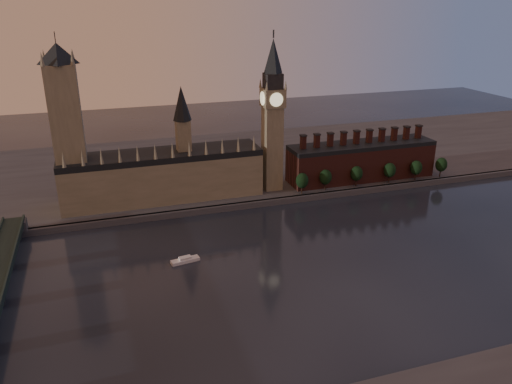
# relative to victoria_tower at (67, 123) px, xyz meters

# --- Properties ---
(ground) EXTENTS (900.00, 900.00, 0.00)m
(ground) POSITION_rel_victoria_tower_xyz_m (120.00, -115.00, -59.09)
(ground) COLOR black
(ground) RESTS_ON ground
(north_bank) EXTENTS (900.00, 182.00, 4.00)m
(north_bank) POSITION_rel_victoria_tower_xyz_m (120.00, 63.04, -57.09)
(north_bank) COLOR #4C4D52
(north_bank) RESTS_ON ground
(palace_of_westminster) EXTENTS (130.00, 30.30, 74.00)m
(palace_of_westminster) POSITION_rel_victoria_tower_xyz_m (55.59, -0.09, -37.46)
(palace_of_westminster) COLOR gray
(palace_of_westminster) RESTS_ON north_bank
(victoria_tower) EXTENTS (24.00, 24.00, 108.00)m
(victoria_tower) POSITION_rel_victoria_tower_xyz_m (0.00, 0.00, 0.00)
(victoria_tower) COLOR gray
(victoria_tower) RESTS_ON north_bank
(big_ben) EXTENTS (15.00, 15.00, 107.00)m
(big_ben) POSITION_rel_victoria_tower_xyz_m (130.00, -5.00, -2.26)
(big_ben) COLOR gray
(big_ben) RESTS_ON north_bank
(chimney_block) EXTENTS (110.00, 25.00, 37.00)m
(chimney_block) POSITION_rel_victoria_tower_xyz_m (200.00, -5.00, -41.27)
(chimney_block) COLOR #552520
(chimney_block) RESTS_ON north_bank
(embankment_tree_0) EXTENTS (8.60, 8.60, 14.88)m
(embankment_tree_0) POSITION_rel_victoria_tower_xyz_m (146.08, -21.41, -45.62)
(embankment_tree_0) COLOR black
(embankment_tree_0) RESTS_ON north_bank
(embankment_tree_1) EXTENTS (8.60, 8.60, 14.88)m
(embankment_tree_1) POSITION_rel_victoria_tower_xyz_m (164.43, -19.82, -45.62)
(embankment_tree_1) COLOR black
(embankment_tree_1) RESTS_ON north_bank
(embankment_tree_2) EXTENTS (8.60, 8.60, 14.88)m
(embankment_tree_2) POSITION_rel_victoria_tower_xyz_m (188.76, -19.64, -45.62)
(embankment_tree_2) COLOR black
(embankment_tree_2) RESTS_ON north_bank
(embankment_tree_3) EXTENTS (8.60, 8.60, 14.88)m
(embankment_tree_3) POSITION_rel_victoria_tower_xyz_m (215.18, -20.49, -45.62)
(embankment_tree_3) COLOR black
(embankment_tree_3) RESTS_ON north_bank
(embankment_tree_4) EXTENTS (8.60, 8.60, 14.88)m
(embankment_tree_4) POSITION_rel_victoria_tower_xyz_m (236.82, -21.46, -45.62)
(embankment_tree_4) COLOR black
(embankment_tree_4) RESTS_ON north_bank
(embankment_tree_5) EXTENTS (8.60, 8.60, 14.88)m
(embankment_tree_5) POSITION_rel_victoria_tower_xyz_m (258.90, -21.12, -45.62)
(embankment_tree_5) COLOR black
(embankment_tree_5) RESTS_ON north_bank
(river_boat) EXTENTS (15.50, 6.58, 3.00)m
(river_boat) POSITION_rel_victoria_tower_xyz_m (53.40, -84.48, -57.94)
(river_boat) COLOR white
(river_boat) RESTS_ON ground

